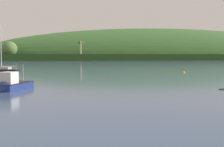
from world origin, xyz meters
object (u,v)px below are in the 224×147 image
at_px(mooring_buoy_foreground, 184,72).
at_px(fishing_boat_moored, 12,86).
at_px(dockside_crane, 81,52).
at_px(sailboat_near_mooring, 1,71).

bearing_deg(mooring_buoy_foreground, fishing_boat_moored, -143.17).
relative_size(dockside_crane, fishing_boat_moored, 2.42).
bearing_deg(dockside_crane, sailboat_near_mooring, -29.29).
xyz_separation_m(fishing_boat_moored, mooring_buoy_foreground, (37.74, 28.26, -0.46)).
bearing_deg(sailboat_near_mooring, dockside_crane, -84.11).
bearing_deg(dockside_crane, fishing_boat_moored, -24.06).
distance_m(dockside_crane, fishing_boat_moored, 197.44).
height_order(fishing_boat_moored, mooring_buoy_foreground, fishing_boat_moored).
distance_m(dockside_crane, sailboat_near_mooring, 158.28).
height_order(dockside_crane, sailboat_near_mooring, dockside_crane).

